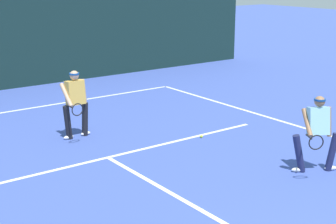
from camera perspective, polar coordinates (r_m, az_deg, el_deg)
name	(u,v)px	position (r m, az deg, el deg)	size (l,w,h in m)	color
court_line_baseline_far	(23,109)	(15.42, -15.76, 0.28)	(10.20, 0.10, 0.01)	white
court_line_service	(108,157)	(11.16, -6.68, -5.01)	(8.31, 0.10, 0.01)	white
court_line_centre	(207,213)	(8.70, 4.29, -11.10)	(0.10, 6.40, 0.01)	white
player_near	(317,131)	(10.50, 16.18, -2.03)	(1.10, 0.81, 1.55)	#1E234C
player_far	(75,101)	(12.35, -10.20, 1.19)	(0.77, 0.86, 1.63)	black
tennis_ball_extra	(201,136)	(12.38, 3.72, -2.71)	(0.07, 0.07, 0.07)	#D1E033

